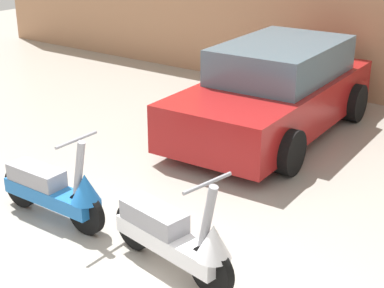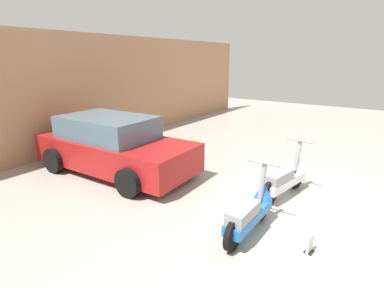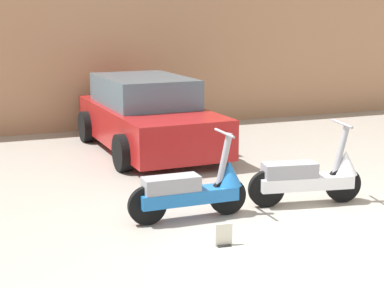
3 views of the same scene
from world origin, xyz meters
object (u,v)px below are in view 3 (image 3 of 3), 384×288
object	(u,v)px
scooter_front_left	(194,189)
scooter_front_right	(311,176)
car_rear_left	(147,116)
placard_near_left_scooter	(224,236)

from	to	relation	value
scooter_front_left	scooter_front_right	xyz separation A→B (m)	(1.71, -0.02, 0.01)
scooter_front_left	scooter_front_right	distance (m)	1.71
scooter_front_left	car_rear_left	world-z (taller)	car_rear_left
scooter_front_left	scooter_front_right	size ratio (longest dim) A/B	0.99
scooter_front_left	scooter_front_right	world-z (taller)	scooter_front_right
scooter_front_left	placard_near_left_scooter	world-z (taller)	scooter_front_left
scooter_front_left	car_rear_left	xyz separation A→B (m)	(0.60, 4.00, 0.28)
scooter_front_right	placard_near_left_scooter	distance (m)	1.99
scooter_front_left	placard_near_left_scooter	size ratio (longest dim) A/B	6.08
placard_near_left_scooter	car_rear_left	bearing A→B (deg)	83.00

